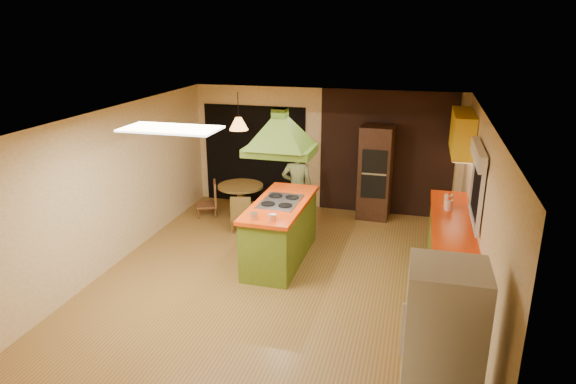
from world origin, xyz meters
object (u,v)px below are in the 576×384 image
(wall_oven, at_px, (375,173))
(dining_table, at_px, (241,195))
(canister_large, at_px, (448,201))
(man, at_px, (297,188))
(kitchen_island, at_px, (281,231))
(refrigerator, at_px, (442,349))

(wall_oven, xyz_separation_m, dining_table, (-2.57, -0.69, -0.46))
(dining_table, relative_size, canister_large, 4.39)
(man, bearing_deg, wall_oven, -148.98)
(kitchen_island, bearing_deg, man, 93.17)
(dining_table, bearing_deg, refrigerator, -52.53)
(man, distance_m, dining_table, 1.32)
(refrigerator, distance_m, canister_large, 3.86)
(wall_oven, bearing_deg, refrigerator, -75.14)
(wall_oven, distance_m, dining_table, 2.70)
(kitchen_island, distance_m, refrigerator, 4.00)
(wall_oven, xyz_separation_m, canister_large, (1.32, -1.68, 0.09))
(kitchen_island, height_order, dining_table, kitchen_island)
(man, xyz_separation_m, canister_large, (2.65, -0.67, 0.22))
(man, bearing_deg, dining_table, -20.58)
(man, xyz_separation_m, dining_table, (-1.24, 0.32, -0.33))
(man, bearing_deg, refrigerator, 112.62)
(kitchen_island, relative_size, man, 1.27)
(man, relative_size, canister_large, 7.88)
(refrigerator, bearing_deg, canister_large, 86.91)
(refrigerator, xyz_separation_m, canister_large, (0.17, 3.85, 0.17))
(refrigerator, bearing_deg, wall_oven, 101.15)
(kitchen_island, xyz_separation_m, canister_large, (2.60, 0.69, 0.51))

